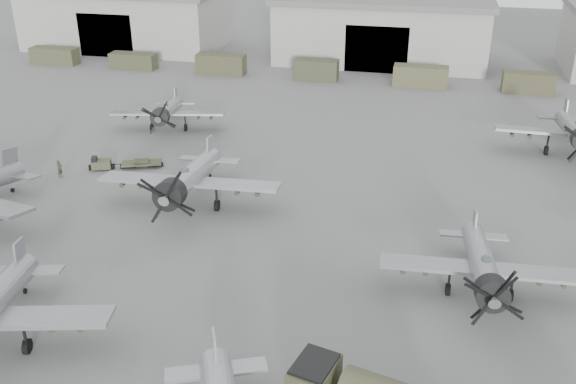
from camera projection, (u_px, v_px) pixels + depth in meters
name	position (u px, v px, depth m)	size (l,w,h in m)	color
ground	(274.00, 332.00, 35.36)	(220.00, 220.00, 0.00)	slate
hangar_left	(126.00, 17.00, 95.43)	(29.00, 14.80, 8.70)	#9E9F95
hangar_center	(382.00, 28.00, 87.89)	(29.00, 14.80, 8.70)	#9E9F95
support_truck_0	(55.00, 56.00, 87.37)	(6.40, 2.20, 2.21)	#41432C
support_truck_1	(133.00, 61.00, 85.10)	(6.13, 2.20, 2.06)	#3C3E29
support_truck_2	(221.00, 64.00, 82.56)	(6.26, 2.20, 2.56)	#40402A
support_truck_3	(317.00, 70.00, 80.08)	(5.37, 2.20, 2.58)	#383E28
support_truck_4	(420.00, 76.00, 77.55)	(6.51, 2.20, 2.51)	#4B4A31
support_truck_5	(528.00, 83.00, 75.09)	(5.90, 2.20, 2.46)	#40402A
aircraft_mid_1	(188.00, 179.00, 47.60)	(13.75, 12.37, 5.49)	#9EA2A7
aircraft_mid_2	(483.00, 267.00, 37.29)	(11.98, 10.78, 4.79)	gray
aircraft_far_0	(167.00, 111.00, 63.14)	(11.34, 10.21, 4.50)	gray
aircraft_far_1	(575.00, 131.00, 56.83)	(13.65, 12.28, 5.48)	gray
tug_trailer	(117.00, 164.00, 55.41)	(5.93, 3.09, 1.19)	#3F422B
ground_crew	(60.00, 169.00, 53.61)	(0.56, 0.37, 1.54)	#333925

